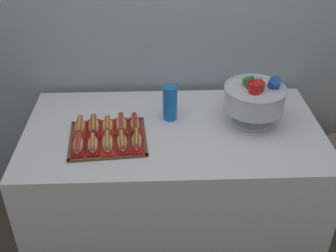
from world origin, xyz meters
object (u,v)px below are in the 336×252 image
(hot_dog_3, at_px, (122,142))
(hot_dog_9, at_px, (135,124))
(hot_dog_7, at_px, (108,126))
(punch_bowl, at_px, (255,97))
(serving_tray, at_px, (108,139))
(hot_dog_8, at_px, (121,125))
(hot_dog_0, at_px, (78,145))
(hot_dog_5, at_px, (80,127))
(hot_dog_4, at_px, (137,141))
(cup_stack, at_px, (170,103))
(hot_dog_6, at_px, (94,126))
(hot_dog_2, at_px, (108,143))
(hot_dog_1, at_px, (93,144))
(buffet_table, at_px, (173,178))

(hot_dog_3, distance_m, hot_dog_9, 0.18)
(hot_dog_7, bearing_deg, punch_bowl, 4.33)
(serving_tray, xyz_separation_m, hot_dog_3, (0.08, -0.08, 0.03))
(hot_dog_3, relative_size, hot_dog_8, 0.99)
(hot_dog_0, relative_size, hot_dog_5, 1.01)
(hot_dog_4, relative_size, hot_dog_5, 1.10)
(punch_bowl, bearing_deg, hot_dog_3, -163.08)
(hot_dog_5, relative_size, cup_stack, 0.81)
(serving_tray, bearing_deg, hot_dog_4, -24.04)
(hot_dog_7, bearing_deg, hot_dog_6, -175.23)
(hot_dog_2, distance_m, hot_dog_5, 0.22)
(hot_dog_8, distance_m, punch_bowl, 0.75)
(hot_dog_4, height_order, hot_dog_9, hot_dog_4)
(hot_dog_2, bearing_deg, hot_dog_3, 4.77)
(hot_dog_1, xyz_separation_m, hot_dog_3, (0.15, 0.01, 0.00))
(punch_bowl, bearing_deg, hot_dog_9, -175.76)
(cup_stack, bearing_deg, hot_dog_7, -161.07)
(hot_dog_3, xyz_separation_m, hot_dog_9, (0.06, 0.17, -0.00))
(hot_dog_7, bearing_deg, hot_dog_0, -127.50)
(hot_dog_0, bearing_deg, hot_dog_3, 4.77)
(hot_dog_3, bearing_deg, hot_dog_6, 137.04)
(hot_dog_2, relative_size, hot_dog_5, 1.12)
(serving_tray, bearing_deg, hot_dog_3, -42.96)
(hot_dog_0, xyz_separation_m, hot_dog_9, (0.29, 0.19, -0.00))
(hot_dog_5, distance_m, hot_dog_7, 0.15)
(hot_dog_3, relative_size, hot_dog_5, 1.10)
(hot_dog_9, bearing_deg, serving_tray, -146.42)
(cup_stack, bearing_deg, hot_dog_6, -163.46)
(hot_dog_8, distance_m, hot_dog_9, 0.08)
(buffet_table, relative_size, hot_dog_8, 9.06)
(hot_dog_2, bearing_deg, hot_dog_8, 70.33)
(hot_dog_0, distance_m, hot_dog_4, 0.30)
(hot_dog_6, bearing_deg, hot_dog_3, -42.96)
(buffet_table, distance_m, hot_dog_2, 0.56)
(hot_dog_0, height_order, hot_dog_1, hot_dog_0)
(hot_dog_4, xyz_separation_m, punch_bowl, (0.65, 0.21, 0.12))
(hot_dog_1, relative_size, hot_dog_4, 0.91)
(hot_dog_4, bearing_deg, hot_dog_0, -175.23)
(buffet_table, bearing_deg, hot_dog_1, -156.60)
(hot_dog_3, bearing_deg, punch_bowl, 16.92)
(hot_dog_0, xyz_separation_m, punch_bowl, (0.95, 0.24, 0.13))
(hot_dog_2, bearing_deg, hot_dog_1, -175.23)
(buffet_table, distance_m, punch_bowl, 0.69)
(hot_dog_6, distance_m, hot_dog_8, 0.15)
(hot_dog_3, bearing_deg, hot_dog_5, 148.52)
(hot_dog_4, relative_size, hot_dog_7, 1.12)
(buffet_table, height_order, hot_dog_8, hot_dog_8)
(hot_dog_3, relative_size, hot_dog_7, 1.11)
(hot_dog_5, height_order, hot_dog_9, hot_dog_5)
(hot_dog_0, relative_size, hot_dog_1, 1.02)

